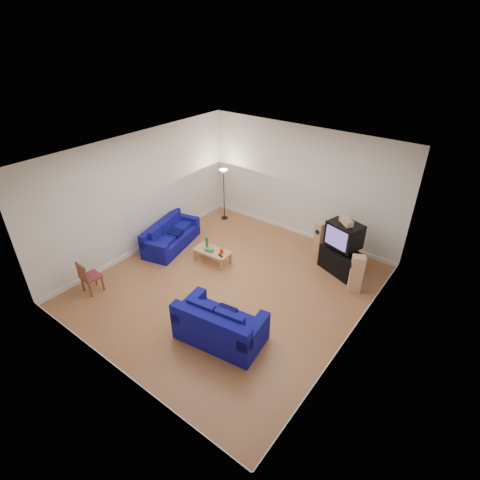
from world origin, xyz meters
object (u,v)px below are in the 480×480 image
Objects in this scene: sofa_three_seat at (170,237)px; coffee_table at (212,252)px; sofa_loveseat at (219,327)px; tv_stand at (341,261)px; television at (344,235)px.

sofa_three_seat is 1.49m from coffee_table.
sofa_loveseat reaches higher than tv_stand.
tv_stand reaches higher than coffee_table.
television reaches higher than coffee_table.
sofa_three_seat reaches higher than coffee_table.
television is at bearing 30.98° from coffee_table.
sofa_loveseat is 1.78× the size of tv_stand.
coffee_table is (-1.94, 2.03, -0.02)m from sofa_loveseat.
television is at bearing 153.44° from tv_stand.
sofa_loveseat is (3.43, -1.93, 0.06)m from sofa_three_seat.
sofa_three_seat is 1.10× the size of sofa_loveseat.
television is (4.30, 1.79, 0.77)m from sofa_three_seat.
sofa_loveseat is 2.00× the size of television.
sofa_loveseat is 1.83× the size of coffee_table.
sofa_three_seat is 4.68m from tv_stand.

